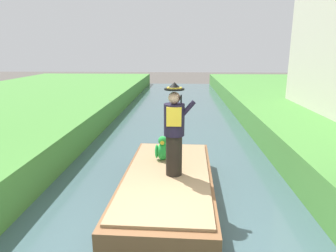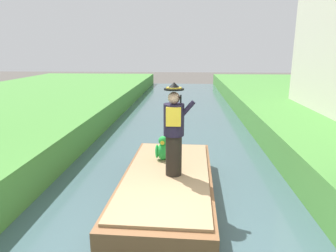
{
  "view_description": "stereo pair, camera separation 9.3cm",
  "coord_description": "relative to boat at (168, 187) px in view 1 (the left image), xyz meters",
  "views": [
    {
      "loc": [
        0.28,
        -3.94,
        3.15
      ],
      "look_at": [
        -0.01,
        2.1,
        1.61
      ],
      "focal_mm": 32.1,
      "sensor_mm": 36.0,
      "label": 1
    },
    {
      "loc": [
        0.37,
        -3.93,
        3.15
      ],
      "look_at": [
        -0.01,
        2.1,
        1.61
      ],
      "focal_mm": 32.1,
      "sensor_mm": 36.0,
      "label": 2
    }
  ],
  "objects": [
    {
      "name": "boat",
      "position": [
        0.0,
        0.0,
        0.0
      ],
      "size": [
        1.91,
        4.25,
        0.61
      ],
      "color": "brown",
      "rests_on": "canal_water"
    },
    {
      "name": "person_pirate",
      "position": [
        0.13,
        -0.06,
        1.23
      ],
      "size": [
        0.61,
        0.42,
        1.85
      ],
      "rotation": [
        0.0,
        0.0,
        0.16
      ],
      "color": "black",
      "rests_on": "boat"
    },
    {
      "name": "parrot_plush",
      "position": [
        -0.15,
        0.75,
        0.55
      ],
      "size": [
        0.36,
        0.35,
        0.57
      ],
      "color": "green",
      "rests_on": "boat"
    }
  ]
}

